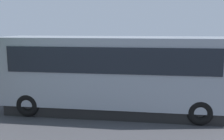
% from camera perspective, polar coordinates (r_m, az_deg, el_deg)
% --- Properties ---
extents(ground_plane, '(80.00, 80.00, 0.00)m').
position_cam_1_polar(ground_plane, '(15.32, 2.08, -4.31)').
color(ground_plane, '#424247').
extents(tour_bus, '(9.85, 2.88, 3.25)m').
position_cam_1_polar(tour_bus, '(10.98, 0.34, -1.05)').
color(tour_bus, '#8C939E').
rests_on(tour_bus, ground_plane).
extents(spectator_far_left, '(0.57, 0.38, 1.77)m').
position_cam_1_polar(spectator_far_left, '(13.81, 6.18, -1.36)').
color(spectator_far_left, '#473823').
rests_on(spectator_far_left, ground_plane).
extents(spectator_left, '(0.58, 0.36, 1.76)m').
position_cam_1_polar(spectator_left, '(13.54, 1.88, -1.59)').
color(spectator_left, black).
rests_on(spectator_left, ground_plane).
extents(spectator_centre, '(0.58, 0.37, 1.67)m').
position_cam_1_polar(spectator_centre, '(13.82, -3.59, -1.64)').
color(spectator_centre, black).
rests_on(spectator_centre, ground_plane).
extents(parked_motorcycle_silver, '(2.05, 0.63, 0.99)m').
position_cam_1_polar(parked_motorcycle_silver, '(13.15, 13.44, -4.72)').
color(parked_motorcycle_silver, black).
rests_on(parked_motorcycle_silver, ground_plane).
extents(stunt_motorcycle, '(1.94, 0.58, 1.83)m').
position_cam_1_polar(stunt_motorcycle, '(18.01, -4.26, 1.13)').
color(stunt_motorcycle, black).
rests_on(stunt_motorcycle, ground_plane).
extents(traffic_cone, '(0.34, 0.34, 0.63)m').
position_cam_1_polar(traffic_cone, '(16.60, 1.16, -2.14)').
color(traffic_cone, orange).
rests_on(traffic_cone, ground_plane).
extents(bay_line_a, '(0.13, 4.73, 0.01)m').
position_cam_1_polar(bay_line_a, '(17.10, 8.55, -2.93)').
color(bay_line_a, white).
rests_on(bay_line_a, ground_plane).
extents(bay_line_b, '(0.12, 3.57, 0.01)m').
position_cam_1_polar(bay_line_b, '(17.37, -0.11, -2.64)').
color(bay_line_b, white).
rests_on(bay_line_b, ground_plane).
extents(bay_line_c, '(0.13, 3.66, 0.01)m').
position_cam_1_polar(bay_line_c, '(18.01, -8.33, -2.30)').
color(bay_line_c, white).
rests_on(bay_line_c, ground_plane).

